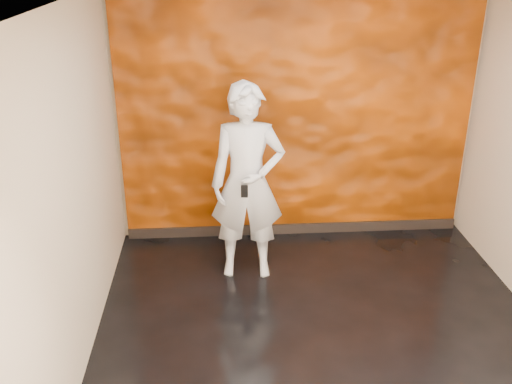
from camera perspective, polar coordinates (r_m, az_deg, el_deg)
name	(u,v)px	position (r m, az deg, el deg)	size (l,w,h in m)	color
room	(330,189)	(4.54, 7.42, 0.33)	(4.02, 4.02, 2.81)	black
feature_wall	(297,121)	(6.37, 4.08, 7.14)	(3.90, 0.06, 2.75)	#C64A02
baseboard	(294,228)	(6.82, 3.81, -3.65)	(3.90, 0.04, 0.12)	black
man	(248,183)	(5.63, -0.85, 0.89)	(0.73, 0.48, 2.01)	#AEB4BE
phone	(244,191)	(5.36, -1.16, 0.07)	(0.07, 0.01, 0.12)	black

